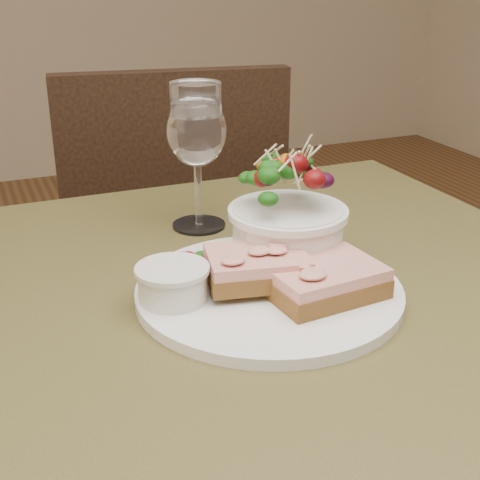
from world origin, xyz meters
name	(u,v)px	position (x,y,z in m)	size (l,w,h in m)	color
cafe_table	(257,381)	(0.00, 0.00, 0.65)	(0.80, 0.80, 0.75)	#403D1B
chair_far	(171,327)	(0.11, 0.74, 0.29)	(0.48, 0.48, 0.90)	black
dinner_plate	(269,291)	(0.01, 0.00, 0.76)	(0.28, 0.28, 0.01)	white
sandwich_front	(323,280)	(0.06, -0.03, 0.78)	(0.12, 0.09, 0.03)	#483013
sandwich_back	(257,266)	(0.00, 0.01, 0.78)	(0.12, 0.10, 0.03)	#483013
ramekin	(173,281)	(-0.09, 0.01, 0.78)	(0.07, 0.07, 0.04)	silver
salad_bowl	(288,209)	(0.06, 0.06, 0.82)	(0.12, 0.12, 0.13)	white
garnish	(195,260)	(-0.04, 0.08, 0.77)	(0.05, 0.04, 0.02)	#0D3309
wine_glass	(197,135)	(0.01, 0.22, 0.87)	(0.08, 0.08, 0.18)	white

